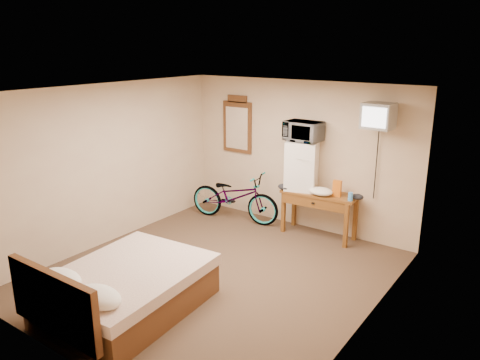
{
  "coord_description": "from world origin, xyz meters",
  "views": [
    {
      "loc": [
        3.65,
        -4.57,
        3.06
      ],
      "look_at": [
        -0.21,
        0.88,
        1.11
      ],
      "focal_mm": 35.0,
      "sensor_mm": 36.0,
      "label": 1
    }
  ],
  "objects_px": {
    "wall_mirror": "(237,125)",
    "bicycle": "(235,196)",
    "mini_fridge": "(302,165)",
    "microwave": "(303,131)",
    "blue_cup": "(350,197)",
    "crt_television": "(379,116)",
    "bed": "(122,290)",
    "desk": "(318,201)"
  },
  "relations": [
    {
      "from": "mini_fridge",
      "to": "wall_mirror",
      "type": "bearing_deg",
      "value": 171.29
    },
    {
      "from": "blue_cup",
      "to": "crt_television",
      "type": "bearing_deg",
      "value": 15.89
    },
    {
      "from": "microwave",
      "to": "mini_fridge",
      "type": "bearing_deg",
      "value": -121.75
    },
    {
      "from": "desk",
      "to": "blue_cup",
      "type": "height_order",
      "value": "blue_cup"
    },
    {
      "from": "desk",
      "to": "mini_fridge",
      "type": "xyz_separation_m",
      "value": [
        -0.35,
        0.05,
        0.54
      ]
    },
    {
      "from": "mini_fridge",
      "to": "microwave",
      "type": "relative_size",
      "value": 1.39
    },
    {
      "from": "desk",
      "to": "bed",
      "type": "height_order",
      "value": "bed"
    },
    {
      "from": "desk",
      "to": "wall_mirror",
      "type": "distance_m",
      "value": 2.09
    },
    {
      "from": "microwave",
      "to": "crt_television",
      "type": "xyz_separation_m",
      "value": [
        1.21,
        -0.03,
        0.35
      ]
    },
    {
      "from": "microwave",
      "to": "wall_mirror",
      "type": "height_order",
      "value": "wall_mirror"
    },
    {
      "from": "mini_fridge",
      "to": "bicycle",
      "type": "bearing_deg",
      "value": -169.57
    },
    {
      "from": "microwave",
      "to": "wall_mirror",
      "type": "bearing_deg",
      "value": 173.25
    },
    {
      "from": "blue_cup",
      "to": "crt_television",
      "type": "height_order",
      "value": "crt_television"
    },
    {
      "from": "wall_mirror",
      "to": "microwave",
      "type": "bearing_deg",
      "value": -8.71
    },
    {
      "from": "wall_mirror",
      "to": "bicycle",
      "type": "relative_size",
      "value": 0.61
    },
    {
      "from": "desk",
      "to": "bicycle",
      "type": "bearing_deg",
      "value": -173.5
    },
    {
      "from": "wall_mirror",
      "to": "bicycle",
      "type": "height_order",
      "value": "wall_mirror"
    },
    {
      "from": "desk",
      "to": "crt_television",
      "type": "relative_size",
      "value": 2.21
    },
    {
      "from": "mini_fridge",
      "to": "bicycle",
      "type": "height_order",
      "value": "mini_fridge"
    },
    {
      "from": "crt_television",
      "to": "blue_cup",
      "type": "bearing_deg",
      "value": -164.11
    },
    {
      "from": "mini_fridge",
      "to": "bed",
      "type": "bearing_deg",
      "value": -98.25
    },
    {
      "from": "microwave",
      "to": "bed",
      "type": "height_order",
      "value": "microwave"
    },
    {
      "from": "mini_fridge",
      "to": "wall_mirror",
      "type": "distance_m",
      "value": 1.56
    },
    {
      "from": "crt_television",
      "to": "bicycle",
      "type": "relative_size",
      "value": 0.33
    },
    {
      "from": "microwave",
      "to": "blue_cup",
      "type": "height_order",
      "value": "microwave"
    },
    {
      "from": "wall_mirror",
      "to": "bed",
      "type": "bearing_deg",
      "value": -75.23
    },
    {
      "from": "blue_cup",
      "to": "bicycle",
      "type": "distance_m",
      "value": 2.15
    },
    {
      "from": "crt_television",
      "to": "bed",
      "type": "height_order",
      "value": "crt_television"
    },
    {
      "from": "mini_fridge",
      "to": "crt_television",
      "type": "distance_m",
      "value": 1.52
    },
    {
      "from": "mini_fridge",
      "to": "wall_mirror",
      "type": "xyz_separation_m",
      "value": [
        -1.46,
        0.22,
        0.49
      ]
    },
    {
      "from": "bed",
      "to": "crt_television",
      "type": "bearing_deg",
      "value": 63.37
    },
    {
      "from": "bicycle",
      "to": "bed",
      "type": "relative_size",
      "value": 0.85
    },
    {
      "from": "bicycle",
      "to": "bed",
      "type": "distance_m",
      "value": 3.29
    },
    {
      "from": "blue_cup",
      "to": "crt_television",
      "type": "xyz_separation_m",
      "value": [
        0.3,
        0.09,
        1.25
      ]
    },
    {
      "from": "microwave",
      "to": "crt_television",
      "type": "height_order",
      "value": "crt_television"
    },
    {
      "from": "microwave",
      "to": "bed",
      "type": "bearing_deg",
      "value": -96.29
    },
    {
      "from": "desk",
      "to": "microwave",
      "type": "height_order",
      "value": "microwave"
    },
    {
      "from": "blue_cup",
      "to": "wall_mirror",
      "type": "height_order",
      "value": "wall_mirror"
    },
    {
      "from": "crt_television",
      "to": "bed",
      "type": "distance_m",
      "value": 4.2
    },
    {
      "from": "desk",
      "to": "bed",
      "type": "xyz_separation_m",
      "value": [
        -0.84,
        -3.39,
        -0.32
      ]
    },
    {
      "from": "mini_fridge",
      "to": "crt_television",
      "type": "bearing_deg",
      "value": -1.23
    },
    {
      "from": "wall_mirror",
      "to": "bed",
      "type": "xyz_separation_m",
      "value": [
        0.96,
        -3.65,
        -1.34
      ]
    }
  ]
}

